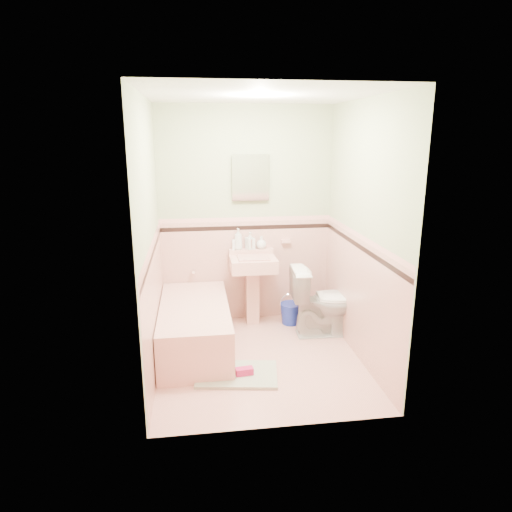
{
  "coord_description": "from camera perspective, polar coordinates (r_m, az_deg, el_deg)",
  "views": [
    {
      "loc": [
        -0.6,
        -4.05,
        2.17
      ],
      "look_at": [
        0.0,
        0.25,
        1.0
      ],
      "focal_mm": 31.7,
      "sensor_mm": 36.0,
      "label": 1
    }
  ],
  "objects": [
    {
      "name": "sink_faucet",
      "position": [
        5.24,
        -0.59,
        1.6
      ],
      "size": [
        0.02,
        0.02,
        0.1
      ],
      "primitive_type": "cylinder",
      "color": "silver",
      "rests_on": "sink"
    },
    {
      "name": "accent_back",
      "position": [
        5.27,
        -1.24,
        3.59
      ],
      "size": [
        2.0,
        0.0,
        2.0
      ],
      "primitive_type": "plane",
      "rotation": [
        1.57,
        0.0,
        0.0
      ],
      "color": "black",
      "rests_on": "ground"
    },
    {
      "name": "wall_right",
      "position": [
        4.45,
        13.33,
        2.74
      ],
      "size": [
        0.0,
        2.5,
        2.5
      ],
      "primitive_type": "plane",
      "rotation": [
        1.57,
        0.0,
        -1.57
      ],
      "color": "beige",
      "rests_on": "ground"
    },
    {
      "name": "tube",
      "position": [
        5.26,
        -2.84,
        1.45
      ],
      "size": [
        0.05,
        0.05,
        0.12
      ],
      "primitive_type": "cylinder",
      "rotation": [
        0.0,
        0.0,
        0.33
      ],
      "color": "white",
      "rests_on": "sink"
    },
    {
      "name": "floor",
      "position": [
        4.63,
        0.44,
        -12.84
      ],
      "size": [
        2.2,
        2.2,
        0.0
      ],
      "primitive_type": "plane",
      "color": "#E9A899",
      "rests_on": "ground"
    },
    {
      "name": "wall_front",
      "position": [
        3.15,
        3.38,
        -1.92
      ],
      "size": [
        2.5,
        0.0,
        2.5
      ],
      "primitive_type": "plane",
      "rotation": [
        -1.57,
        0.0,
        0.0
      ],
      "color": "beige",
      "rests_on": "ground"
    },
    {
      "name": "wainscot_back",
      "position": [
        5.41,
        -1.22,
        -1.81
      ],
      "size": [
        2.0,
        0.0,
        2.0
      ],
      "primitive_type": "plane",
      "rotation": [
        1.57,
        0.0,
        0.0
      ],
      "color": "#ECAD9E",
      "rests_on": "ground"
    },
    {
      "name": "toilet",
      "position": [
        5.08,
        8.8,
        -5.63
      ],
      "size": [
        0.78,
        0.47,
        0.78
      ],
      "primitive_type": "imported",
      "rotation": [
        0.0,
        0.0,
        1.53
      ],
      "color": "white",
      "rests_on": "floor"
    },
    {
      "name": "medicine_cabinet",
      "position": [
        5.18,
        -0.71,
        9.87
      ],
      "size": [
        0.39,
        0.04,
        0.48
      ],
      "primitive_type": "cube",
      "color": "white",
      "rests_on": "wall_back"
    },
    {
      "name": "accent_left",
      "position": [
        4.2,
        -12.9,
        0.23
      ],
      "size": [
        0.0,
        2.2,
        2.2
      ],
      "primitive_type": "plane",
      "rotation": [
        1.57,
        0.0,
        1.57
      ],
      "color": "black",
      "rests_on": "ground"
    },
    {
      "name": "accent_right",
      "position": [
        4.47,
        13.02,
        1.11
      ],
      "size": [
        0.0,
        2.2,
        2.2
      ],
      "primitive_type": "plane",
      "rotation": [
        1.57,
        0.0,
        -1.57
      ],
      "color": "black",
      "rests_on": "ground"
    },
    {
      "name": "accent_front",
      "position": [
        3.2,
        3.28,
        -4.05
      ],
      "size": [
        2.0,
        0.0,
        2.0
      ],
      "primitive_type": "plane",
      "rotation": [
        -1.57,
        0.0,
        0.0
      ],
      "color": "black",
      "rests_on": "ground"
    },
    {
      "name": "soap_bottle_left",
      "position": [
        5.25,
        -2.27,
        2.16
      ],
      "size": [
        0.11,
        0.11,
        0.25
      ],
      "primitive_type": "imported",
      "rotation": [
        0.0,
        0.0,
        0.18
      ],
      "color": "#B2B2B2",
      "rests_on": "sink"
    },
    {
      "name": "wall_left",
      "position": [
        4.17,
        -13.25,
        1.94
      ],
      "size": [
        0.0,
        2.5,
        2.5
      ],
      "primitive_type": "plane",
      "rotation": [
        1.57,
        0.0,
        1.57
      ],
      "color": "beige",
      "rests_on": "ground"
    },
    {
      "name": "cap_right",
      "position": [
        4.45,
        13.09,
        2.36
      ],
      "size": [
        0.0,
        2.2,
        2.2
      ],
      "primitive_type": "plane",
      "rotation": [
        1.57,
        0.0,
        -1.57
      ],
      "color": "#E9A39A",
      "rests_on": "ground"
    },
    {
      "name": "soap_dish",
      "position": [
        5.36,
        3.79,
        1.89
      ],
      "size": [
        0.11,
        0.06,
        0.04
      ],
      "primitive_type": "cube",
      "color": "#E4A597",
      "rests_on": "wall_back"
    },
    {
      "name": "wainscot_front",
      "position": [
        3.4,
        3.17,
        -12.38
      ],
      "size": [
        2.0,
        0.0,
        2.0
      ],
      "primitive_type": "plane",
      "rotation": [
        -1.57,
        0.0,
        0.0
      ],
      "color": "#ECAD9E",
      "rests_on": "ground"
    },
    {
      "name": "soap_bottle_mid",
      "position": [
        5.27,
        -0.75,
        1.94
      ],
      "size": [
        0.12,
        0.12,
        0.2
      ],
      "primitive_type": "imported",
      "rotation": [
        0.0,
        0.0,
        0.4
      ],
      "color": "#B2B2B2",
      "rests_on": "sink"
    },
    {
      "name": "cap_back",
      "position": [
        5.25,
        -1.25,
        4.65
      ],
      "size": [
        2.0,
        0.0,
        2.0
      ],
      "primitive_type": "plane",
      "rotation": [
        1.57,
        0.0,
        0.0
      ],
      "color": "#E9A39A",
      "rests_on": "ground"
    },
    {
      "name": "tub_faucet",
      "position": [
        5.33,
        -7.92,
        -1.87
      ],
      "size": [
        0.04,
        0.12,
        0.04
      ],
      "primitive_type": "cylinder",
      "rotation": [
        1.57,
        0.0,
        0.0
      ],
      "color": "silver",
      "rests_on": "wall_back"
    },
    {
      "name": "wainscot_left",
      "position": [
        4.36,
        -12.58,
        -6.4
      ],
      "size": [
        0.0,
        2.2,
        2.2
      ],
      "primitive_type": "plane",
      "rotation": [
        1.57,
        0.0,
        1.57
      ],
      "color": "#ECAD9E",
      "rests_on": "ground"
    },
    {
      "name": "bath_mat",
      "position": [
        4.34,
        -2.39,
        -14.69
      ],
      "size": [
        0.8,
        0.6,
        0.03
      ],
      "primitive_type": "cube",
      "rotation": [
        0.0,
        0.0,
        -0.15
      ],
      "color": "#97A186",
      "rests_on": "floor"
    },
    {
      "name": "cap_left",
      "position": [
        4.18,
        -12.98,
        1.55
      ],
      "size": [
        0.0,
        2.2,
        2.2
      ],
      "primitive_type": "plane",
      "rotation": [
        1.57,
        0.0,
        1.57
      ],
      "color": "#E9A39A",
      "rests_on": "ground"
    },
    {
      "name": "wall_back",
      "position": [
        5.27,
        -1.28,
        5.01
      ],
      "size": [
        2.5,
        0.0,
        2.5
      ],
      "primitive_type": "plane",
      "rotation": [
        1.57,
        0.0,
        0.0
      ],
      "color": "beige",
      "rests_on": "ground"
    },
    {
      "name": "wainscot_right",
      "position": [
        4.62,
        12.71,
        -5.15
      ],
      "size": [
        0.0,
        2.2,
        2.2
      ],
      "primitive_type": "plane",
      "rotation": [
        1.57,
        0.0,
        -1.57
      ],
      "color": "#ECAD9E",
      "rests_on": "ground"
    },
    {
      "name": "ceiling",
      "position": [
        4.11,
        0.51,
        19.69
      ],
      "size": [
        2.2,
        2.2,
        0.0
      ],
      "primitive_type": "plane",
      "rotation": [
        3.14,
        0.0,
        0.0
      ],
      "color": "white",
      "rests_on": "ground"
    },
    {
      "name": "bathtub",
      "position": [
        4.79,
        -7.71,
        -9.01
      ],
      "size": [
        0.7,
        1.5,
        0.45
      ],
      "primitive_type": "cube",
      "color": "#E4A597",
      "rests_on": "floor"
    },
    {
      "name": "soap_bottle_right",
      "position": [
        5.29,
        0.68,
        1.72
      ],
      "size": [
        0.15,
        0.15,
        0.15
      ],
      "primitive_type": "imported",
      "rotation": [
        0.0,
        0.0,
        0.38
      ],
      "color": "#B2B2B2",
      "rests_on": "sink"
    },
    {
      "name": "bucket",
      "position": [
        5.4,
        4.39,
        -7.24
      ],
      "size": [
        0.3,
        0.3,
        0.25
      ],
      "primitive_type": null,
      "rotation": [
        0.0,
        0.0,
        0.2
      ],
      "color": "#192C98",
      "rests_on": "floor"
    },
    {
      "name": "shoe",
      "position": [
        4.29,
        -1.49,
        -14.33
      ],
      "size": [
        0.17,
        0.1,
        0.06
      ],
      "primitive_type": "cube",
      "rotation": [
        0.0,
        0.0,
        0.12
      ],
      "color": "#BF1E59",
      "rests_on": "bath_mat"
    },
    {
      "name": "cap_front",
      "position": [
        3.17,
        3.31,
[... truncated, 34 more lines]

